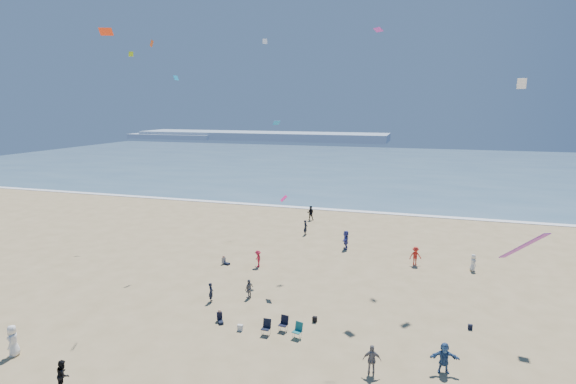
% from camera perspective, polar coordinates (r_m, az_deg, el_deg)
% --- Properties ---
extents(ocean, '(220.00, 100.00, 0.06)m').
position_cam_1_polar(ocean, '(111.79, 12.13, 3.25)').
color(ocean, '#476B84').
rests_on(ocean, ground).
extents(surf_line, '(220.00, 1.20, 0.08)m').
position_cam_1_polar(surf_line, '(62.83, 8.13, -2.41)').
color(surf_line, white).
rests_on(surf_line, ground).
extents(headland_far, '(110.00, 20.00, 3.20)m').
position_cam_1_polar(headland_far, '(198.38, -3.51, 7.14)').
color(headland_far, '#7A8EA8').
rests_on(headland_far, ground).
extents(headland_near, '(40.00, 14.00, 2.00)m').
position_cam_1_polar(headland_near, '(211.36, -14.29, 6.89)').
color(headland_near, '#7A8EA8').
rests_on(headland_near, ground).
extents(standing_flyers, '(27.75, 42.27, 1.92)m').
position_cam_1_polar(standing_flyers, '(34.45, 3.43, -12.14)').
color(standing_flyers, black).
rests_on(standing_flyers, ground).
extents(seated_group, '(18.10, 21.19, 0.84)m').
position_cam_1_polar(seated_group, '(28.00, -2.48, -18.91)').
color(seated_group, white).
rests_on(seated_group, ground).
extents(chair_cluster, '(2.68, 1.44, 1.00)m').
position_cam_1_polar(chair_cluster, '(29.75, -0.78, -16.83)').
color(chair_cluster, black).
rests_on(chair_cluster, ground).
extents(white_tote, '(0.35, 0.20, 0.40)m').
position_cam_1_polar(white_tote, '(30.54, -6.09, -16.75)').
color(white_tote, silver).
rests_on(white_tote, ground).
extents(black_backpack, '(0.30, 0.22, 0.38)m').
position_cam_1_polar(black_backpack, '(31.48, 3.42, -15.84)').
color(black_backpack, black).
rests_on(black_backpack, ground).
extents(navy_bag, '(0.28, 0.18, 0.34)m').
position_cam_1_polar(navy_bag, '(32.76, 22.13, -15.59)').
color(navy_bag, black).
rests_on(navy_bag, ground).
extents(kites_aloft, '(44.03, 39.44, 29.97)m').
position_cam_1_polar(kites_aloft, '(29.44, 18.90, 11.95)').
color(kites_aloft, '#552E95').
rests_on(kites_aloft, ground).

